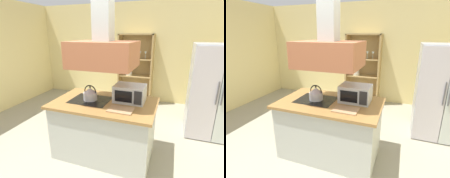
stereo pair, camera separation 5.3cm
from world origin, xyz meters
The scene contains 9 objects.
ground_plane centered at (0.00, 0.00, 0.00)m, with size 7.80×7.80×0.00m, color gray.
wall_back centered at (0.00, 3.00, 1.35)m, with size 6.00×0.12×2.70m, color #E8D48C.
kitchen_island centered at (0.11, 0.27, 0.45)m, with size 1.57×0.96×0.90m.
range_hood centered at (0.11, 0.27, 1.73)m, with size 0.90×0.70×1.26m.
refrigerator centered at (1.82, 1.51, 0.87)m, with size 0.90×0.78×1.73m.
dish_cabinet centered at (0.05, 2.78, 0.84)m, with size 0.94×0.40×1.88m.
kettle centered at (-0.12, 0.27, 1.00)m, with size 0.22×0.22×0.24m.
cutting_board centered at (0.44, 0.05, 0.91)m, with size 0.34×0.24×0.02m, color tan.
microwave centered at (0.47, 0.42, 1.03)m, with size 0.46×0.35×0.26m.
Camera 1 is at (1.07, -2.07, 1.91)m, focal length 28.49 mm.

